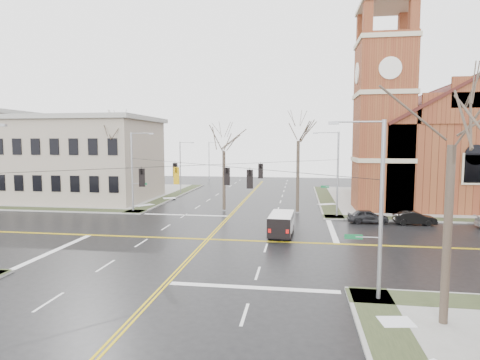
# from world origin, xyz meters

# --- Properties ---
(ground) EXTENTS (120.00, 120.00, 0.00)m
(ground) POSITION_xyz_m (0.00, 0.00, 0.00)
(ground) COLOR black
(ground) RESTS_ON ground
(sidewalks) EXTENTS (80.00, 80.00, 0.17)m
(sidewalks) POSITION_xyz_m (0.00, 0.00, 0.08)
(sidewalks) COLOR gray
(sidewalks) RESTS_ON ground
(road_markings) EXTENTS (100.00, 100.00, 0.01)m
(road_markings) POSITION_xyz_m (0.00, 0.00, 0.01)
(road_markings) COLOR gold
(road_markings) RESTS_ON ground
(church) EXTENTS (24.28, 27.48, 27.50)m
(church) POSITION_xyz_m (24.76, 24.78, 8.43)
(church) COLOR brown
(church) RESTS_ON ground
(civic_building_a) EXTENTS (18.00, 14.00, 11.00)m
(civic_building_a) POSITION_xyz_m (-22.00, 20.00, 5.50)
(civic_building_a) COLOR gray
(civic_building_a) RESTS_ON ground
(signal_pole_ne) EXTENTS (2.75, 0.22, 9.00)m
(signal_pole_ne) POSITION_xyz_m (11.32, 11.50, 4.95)
(signal_pole_ne) COLOR gray
(signal_pole_ne) RESTS_ON ground
(signal_pole_nw) EXTENTS (2.75, 0.22, 9.00)m
(signal_pole_nw) POSITION_xyz_m (-11.32, 11.50, 4.95)
(signal_pole_nw) COLOR gray
(signal_pole_nw) RESTS_ON ground
(signal_pole_se) EXTENTS (2.75, 0.22, 9.00)m
(signal_pole_se) POSITION_xyz_m (11.32, -11.50, 4.95)
(signal_pole_se) COLOR gray
(signal_pole_se) RESTS_ON ground
(span_wires) EXTENTS (23.02, 23.02, 0.03)m
(span_wires) POSITION_xyz_m (0.00, 0.00, 6.20)
(span_wires) COLOR black
(span_wires) RESTS_ON ground
(traffic_signals) EXTENTS (8.21, 8.26, 1.30)m
(traffic_signals) POSITION_xyz_m (-0.00, -0.67, 5.45)
(traffic_signals) COLOR black
(traffic_signals) RESTS_ON ground
(streetlight_north_a) EXTENTS (2.30, 0.20, 8.00)m
(streetlight_north_a) POSITION_xyz_m (-10.65, 28.00, 4.47)
(streetlight_north_a) COLOR gray
(streetlight_north_a) RESTS_ON ground
(streetlight_north_b) EXTENTS (2.30, 0.20, 8.00)m
(streetlight_north_b) POSITION_xyz_m (-10.65, 48.00, 4.47)
(streetlight_north_b) COLOR gray
(streetlight_north_b) RESTS_ON ground
(cargo_van) EXTENTS (2.17, 5.06, 1.89)m
(cargo_van) POSITION_xyz_m (5.99, 2.50, 1.11)
(cargo_van) COLOR white
(cargo_van) RESTS_ON ground
(parked_car_a) EXTENTS (4.00, 1.73, 1.35)m
(parked_car_a) POSITION_xyz_m (14.29, 8.90, 0.67)
(parked_car_a) COLOR black
(parked_car_a) RESTS_ON ground
(parked_car_b) EXTENTS (3.97, 1.40, 1.31)m
(parked_car_b) POSITION_xyz_m (18.68, 8.73, 0.65)
(parked_car_b) COLOR black
(parked_car_b) RESTS_ON ground
(tree_nw_far) EXTENTS (4.00, 4.00, 12.61)m
(tree_nw_far) POSITION_xyz_m (-14.33, 14.15, 9.11)
(tree_nw_far) COLOR #322820
(tree_nw_far) RESTS_ON ground
(tree_nw_near) EXTENTS (4.00, 4.00, 10.28)m
(tree_nw_near) POSITION_xyz_m (-1.24, 13.84, 7.45)
(tree_nw_near) COLOR #322820
(tree_nw_near) RESTS_ON ground
(tree_ne) EXTENTS (4.00, 4.00, 12.09)m
(tree_ne) POSITION_xyz_m (7.30, 13.66, 8.74)
(tree_ne) COLOR #322820
(tree_ne) RESTS_ON ground
(tree_se) EXTENTS (4.00, 4.00, 11.69)m
(tree_se) POSITION_xyz_m (13.79, -13.91, 8.46)
(tree_se) COLOR #322820
(tree_se) RESTS_ON ground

